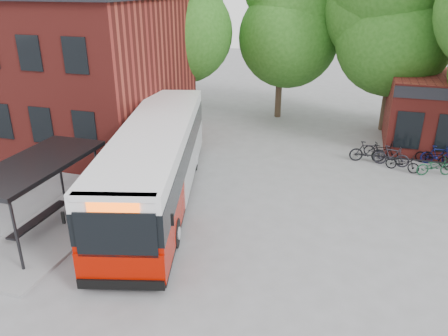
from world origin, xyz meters
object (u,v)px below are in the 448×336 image
(bus_shelter, at_px, (41,198))
(bicycle_5, at_px, (438,155))
(bicycle_3, at_px, (391,156))
(bicycle_6, at_px, (433,156))
(bicycle_4, at_px, (435,166))
(city_bus, at_px, (157,163))
(bicycle_2, at_px, (403,163))
(bicycle_1, at_px, (368,152))
(bicycle_0, at_px, (381,150))

(bus_shelter, distance_m, bicycle_5, 19.07)
(bicycle_3, bearing_deg, bicycle_6, -61.09)
(bicycle_4, bearing_deg, bus_shelter, 105.77)
(city_bus, relative_size, bicycle_2, 8.02)
(bicycle_1, xyz_separation_m, bicycle_2, (1.70, -0.79, -0.13))
(bicycle_1, height_order, bicycle_4, bicycle_1)
(bus_shelter, bearing_deg, bicycle_2, 37.46)
(bus_shelter, distance_m, bicycle_4, 17.88)
(city_bus, xyz_separation_m, bicycle_1, (8.69, 7.13, -1.11))
(bicycle_2, relative_size, bicycle_5, 0.97)
(bicycle_0, height_order, bicycle_3, bicycle_3)
(bicycle_4, distance_m, bicycle_6, 1.42)
(city_bus, distance_m, bicycle_3, 12.09)
(city_bus, bearing_deg, bicycle_2, 16.46)
(bicycle_5, bearing_deg, bicycle_1, 98.77)
(bus_shelter, distance_m, bicycle_2, 16.75)
(bicycle_2, bearing_deg, bicycle_3, 61.12)
(bicycle_0, distance_m, bicycle_2, 1.84)
(bus_shelter, height_order, city_bus, city_bus)
(bicycle_2, bearing_deg, bicycle_1, 83.18)
(bicycle_1, height_order, bicycle_5, bicycle_1)
(bicycle_4, bearing_deg, bicycle_5, -30.89)
(bicycle_0, xyz_separation_m, bicycle_5, (2.80, -0.10, 0.03))
(bus_shelter, relative_size, bicycle_2, 4.27)
(bicycle_1, distance_m, bicycle_2, 1.87)
(bicycle_4, bearing_deg, city_bus, 99.21)
(bicycle_1, distance_m, bicycle_5, 3.57)
(city_bus, height_order, bicycle_2, city_bus)
(bus_shelter, height_order, bicycle_3, bus_shelter)
(bicycle_2, height_order, bicycle_4, bicycle_4)
(bicycle_3, bearing_deg, bicycle_5, -60.23)
(city_bus, relative_size, bicycle_1, 7.09)
(city_bus, height_order, bicycle_3, city_bus)
(bicycle_2, xyz_separation_m, bicycle_5, (1.81, 1.45, 0.08))
(bicycle_4, bearing_deg, bicycle_1, 55.74)
(bus_shelter, relative_size, bicycle_1, 3.78)
(city_bus, bearing_deg, bicycle_1, 24.42)
(bicycle_3, height_order, bicycle_4, bicycle_3)
(bicycle_1, bearing_deg, city_bus, 120.86)
(bicycle_2, relative_size, bicycle_4, 0.91)
(bicycle_0, xyz_separation_m, bicycle_4, (2.46, -1.65, -0.00))
(bicycle_2, bearing_deg, bicycle_6, -31.57)
(bicycle_3, bearing_deg, bicycle_4, -99.56)
(bicycle_2, bearing_deg, bus_shelter, 145.62)
(bus_shelter, relative_size, bicycle_6, 4.01)
(bicycle_2, xyz_separation_m, bicycle_6, (1.56, 1.32, 0.03))
(bicycle_1, bearing_deg, bicycle_2, -123.51)
(city_bus, bearing_deg, bicycle_6, 17.73)
(city_bus, xyz_separation_m, bicycle_6, (11.95, 7.66, -1.21))
(bicycle_1, relative_size, bicycle_5, 1.09)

